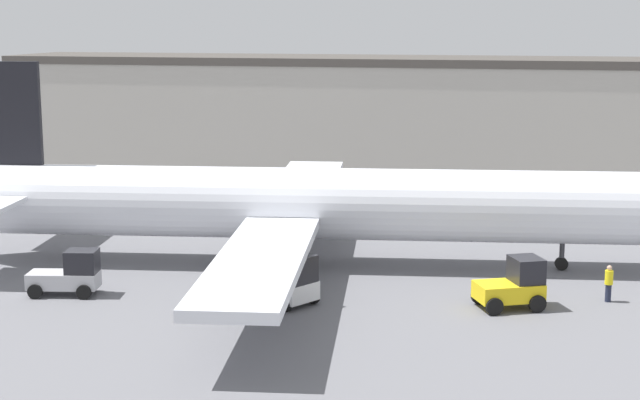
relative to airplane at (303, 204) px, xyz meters
The scene contains 7 objects.
ground_plane 3.57m from the airplane, ahead, with size 400.00×400.00×0.00m, color slate.
terminal_building 35.48m from the airplane, 93.13° to the left, with size 67.39×10.75×10.19m.
airplane is the anchor object (origin of this frame).
ground_crew_worker 16.86m from the airplane, 13.26° to the right, with size 0.40×0.40×1.82m.
baggage_tug 13.36m from the airplane, 26.54° to the right, with size 3.59×3.16×2.44m.
belt_loader_truck 8.09m from the airplane, 81.79° to the right, with size 3.61×3.30×2.51m.
pushback_tug 13.24m from the airplane, 139.36° to the right, with size 3.67×2.28×2.30m.
Camera 1 is at (11.66, -51.91, 13.62)m, focal length 55.00 mm.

